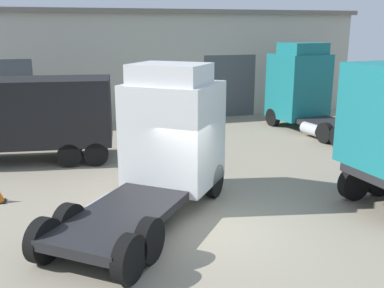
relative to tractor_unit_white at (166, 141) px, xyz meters
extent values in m
plane|color=gray|center=(0.59, -1.83, -1.96)|extent=(60.00, 60.00, 0.00)
cube|color=#B7B2A3|center=(0.59, 16.97, 0.97)|extent=(28.32, 9.60, 5.87)
cube|color=#70665B|center=(0.59, 16.97, 4.03)|extent=(28.82, 10.10, 0.25)
cube|color=#4C5156|center=(-5.64, 12.20, -0.16)|extent=(3.20, 0.08, 3.60)
cube|color=#4C5156|center=(6.82, 12.20, -0.16)|extent=(3.20, 0.08, 3.60)
cube|color=silver|center=(0.33, 0.38, 0.09)|extent=(3.45, 3.44, 3.07)
cube|color=silver|center=(0.20, 0.22, 1.91)|extent=(2.69, 2.63, 0.60)
cube|color=black|center=(1.06, 1.29, 0.71)|extent=(1.68, 1.39, 1.10)
cube|color=#232326|center=(-1.69, -2.10, -1.32)|extent=(4.07, 4.36, 0.24)
cylinder|color=#B2B2B7|center=(-2.09, -1.01, -1.49)|extent=(1.13, 1.21, 0.56)
cylinder|color=black|center=(-0.15, 1.54, -1.44)|extent=(0.90, 1.01, 1.05)
cylinder|color=black|center=(1.56, 0.15, -1.44)|extent=(0.90, 1.01, 1.05)
cylinder|color=black|center=(-2.92, -1.87, -1.44)|extent=(0.90, 1.01, 1.05)
cylinder|color=black|center=(-1.22, -3.26, -1.44)|extent=(0.90, 1.01, 1.05)
cylinder|color=black|center=(-3.49, -2.57, -1.44)|extent=(0.90, 1.01, 1.05)
cylinder|color=black|center=(-1.78, -3.96, -1.44)|extent=(0.90, 1.01, 1.05)
cylinder|color=black|center=(6.59, -1.27, -1.44)|extent=(1.08, 0.39, 1.06)
cylinder|color=black|center=(5.60, -1.36, -1.44)|extent=(1.08, 0.39, 1.06)
cube|color=black|center=(-3.17, 5.80, 0.02)|extent=(4.82, 3.00, 2.55)
cylinder|color=black|center=(-2.66, 4.67, -1.51)|extent=(0.95, 0.42, 0.92)
cylinder|color=black|center=(-2.37, 6.75, -1.51)|extent=(0.95, 0.42, 0.92)
cylinder|color=black|center=(-1.67, 4.53, -1.51)|extent=(0.95, 0.42, 0.92)
cylinder|color=black|center=(-1.38, 6.61, -1.51)|extent=(0.95, 0.42, 0.92)
cube|color=#197075|center=(9.27, 8.58, 0.18)|extent=(2.82, 2.74, 3.34)
cube|color=#197075|center=(9.30, 8.38, 2.13)|extent=(2.32, 1.97, 0.60)
cube|color=black|center=(9.10, 9.73, 0.85)|extent=(2.09, 0.39, 1.20)
cube|color=#232326|center=(9.71, 5.57, -1.37)|extent=(2.52, 3.93, 0.24)
cylinder|color=#B2B2B7|center=(8.64, 6.01, -1.54)|extent=(0.71, 1.17, 0.56)
cylinder|color=black|center=(8.09, 9.01, -1.49)|extent=(0.44, 0.98, 0.95)
cylinder|color=black|center=(10.27, 9.33, -1.49)|extent=(0.44, 0.98, 0.95)
cylinder|color=black|center=(8.69, 4.97, -1.49)|extent=(0.44, 0.98, 0.95)
cylinder|color=black|center=(10.87, 5.29, -1.49)|extent=(0.44, 0.98, 0.95)
cylinder|color=black|center=(8.82, 4.08, -1.49)|extent=(0.44, 0.98, 0.95)
cylinder|color=black|center=(11.00, 4.40, -1.49)|extent=(0.44, 0.98, 0.95)
camera|label=1|loc=(-2.99, -12.37, 3.23)|focal=42.00mm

